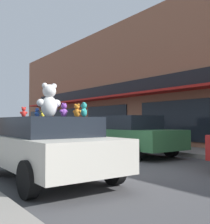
{
  "coord_description": "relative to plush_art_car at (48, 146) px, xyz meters",
  "views": [
    {
      "loc": [
        -5.02,
        -5.66,
        1.34
      ],
      "look_at": [
        -0.22,
        1.02,
        1.62
      ],
      "focal_mm": 45.0,
      "sensor_mm": 36.0,
      "label": 1
    }
  ],
  "objects": [
    {
      "name": "ground_plane",
      "position": [
        2.31,
        -0.36,
        -0.78
      ],
      "size": [
        260.0,
        260.0,
        0.0
      ],
      "primitive_type": "plane",
      "color": "#424244"
    },
    {
      "name": "storefront_row",
      "position": [
        15.22,
        6.28,
        3.06
      ],
      "size": [
        14.93,
        34.15,
        7.69
      ],
      "color": "#9E6047",
      "rests_on": "ground_plane"
    },
    {
      "name": "plush_art_car",
      "position": [
        0.0,
        0.0,
        0.0
      ],
      "size": [
        2.08,
        4.08,
        1.44
      ],
      "rotation": [
        0.0,
        0.0,
        0.0
      ],
      "color": "beige",
      "rests_on": "ground_plane"
    },
    {
      "name": "teddy_bear_giant",
      "position": [
        -0.0,
        -0.06,
        1.04
      ],
      "size": [
        0.58,
        0.36,
        0.79
      ],
      "rotation": [
        0.0,
        0.0,
        3.08
      ],
      "color": "white",
      "rests_on": "plush_art_car"
    },
    {
      "name": "teddy_bear_yellow",
      "position": [
        0.17,
        0.72,
        0.77
      ],
      "size": [
        0.14,
        0.16,
        0.22
      ],
      "rotation": [
        0.0,
        0.0,
        4.17
      ],
      "color": "yellow",
      "rests_on": "plush_art_car"
    },
    {
      "name": "teddy_bear_purple",
      "position": [
        0.28,
        -0.25,
        0.82
      ],
      "size": [
        0.25,
        0.19,
        0.33
      ],
      "rotation": [
        0.0,
        0.0,
        3.56
      ],
      "color": "purple",
      "rests_on": "plush_art_car"
    },
    {
      "name": "teddy_bear_teal",
      "position": [
        0.36,
        -0.99,
        0.81
      ],
      "size": [
        0.21,
        0.21,
        0.31
      ],
      "rotation": [
        0.0,
        0.0,
        3.94
      ],
      "color": "teal",
      "rests_on": "plush_art_car"
    },
    {
      "name": "teddy_bear_blue",
      "position": [
        -0.18,
        0.24,
        0.77
      ],
      "size": [
        0.16,
        0.14,
        0.22
      ],
      "rotation": [
        0.0,
        0.0,
        3.78
      ],
      "color": "blue",
      "rests_on": "plush_art_car"
    },
    {
      "name": "teddy_bear_orange",
      "position": [
        0.48,
        -0.48,
        0.81
      ],
      "size": [
        0.18,
        0.23,
        0.31
      ],
      "rotation": [
        0.0,
        0.0,
        2.0
      ],
      "color": "orange",
      "rests_on": "plush_art_car"
    },
    {
      "name": "teddy_bear_red",
      "position": [
        -0.64,
        -0.18,
        0.76
      ],
      "size": [
        0.17,
        0.12,
        0.22
      ],
      "rotation": [
        0.0,
        0.0,
        2.75
      ],
      "color": "red",
      "rests_on": "plush_art_car"
    },
    {
      "name": "parked_car_far_center",
      "position": [
        4.63,
        2.69,
        0.05
      ],
      "size": [
        2.08,
        4.79,
        1.58
      ],
      "color": "#336B3D",
      "rests_on": "ground_plane"
    },
    {
      "name": "parked_car_far_right",
      "position": [
        4.63,
        8.93,
        0.02
      ],
      "size": [
        2.0,
        4.54,
        1.47
      ],
      "color": "#B7B7BC",
      "rests_on": "ground_plane"
    }
  ]
}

